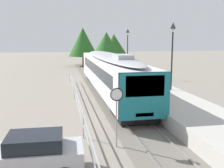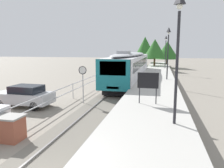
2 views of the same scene
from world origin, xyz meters
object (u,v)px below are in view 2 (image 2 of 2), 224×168
(platform_lamp_mid_platform, at_px, (168,43))
(brick_utility_cabinet, at_px, (9,128))
(speed_limit_sign, at_px, (83,75))
(platform_lamp_near_end, at_px, (178,34))
(platform_lamp_far_end, at_px, (166,46))
(platform_notice_board, at_px, (148,82))
(parked_hatchback_silver, at_px, (25,96))
(commuter_train, at_px, (131,64))

(platform_lamp_mid_platform, relative_size, brick_utility_cabinet, 4.42)
(speed_limit_sign, relative_size, brick_utility_cabinet, 2.32)
(platform_lamp_near_end, height_order, speed_limit_sign, platform_lamp_near_end)
(platform_lamp_far_end, distance_m, platform_notice_board, 25.34)
(parked_hatchback_silver, bearing_deg, platform_lamp_mid_platform, 45.87)
(commuter_train, distance_m, platform_lamp_mid_platform, 6.17)
(commuter_train, bearing_deg, parked_hatchback_silver, -111.88)
(platform_notice_board, distance_m, speed_limit_sign, 5.57)
(commuter_train, relative_size, platform_lamp_mid_platform, 3.88)
(commuter_train, distance_m, platform_notice_board, 14.87)
(platform_lamp_near_end, relative_size, speed_limit_sign, 1.91)
(platform_lamp_mid_platform, xyz_separation_m, speed_limit_sign, (-6.26, -8.36, -2.50))
(speed_limit_sign, bearing_deg, parked_hatchback_silver, -153.09)
(brick_utility_cabinet, relative_size, parked_hatchback_silver, 0.30)
(platform_lamp_near_end, xyz_separation_m, speed_limit_sign, (-6.26, 5.86, -2.50))
(platform_lamp_mid_platform, bearing_deg, platform_notice_board, -96.92)
(speed_limit_sign, bearing_deg, brick_utility_cabinet, -96.66)
(platform_lamp_far_end, height_order, brick_utility_cabinet, platform_lamp_far_end)
(platform_notice_board, bearing_deg, commuter_train, 101.78)
(speed_limit_sign, relative_size, parked_hatchback_silver, 0.69)
(platform_lamp_mid_platform, height_order, speed_limit_sign, platform_lamp_mid_platform)
(commuter_train, xyz_separation_m, platform_lamp_near_end, (4.37, -17.82, 2.47))
(brick_utility_cabinet, bearing_deg, platform_lamp_far_end, 76.58)
(platform_lamp_far_end, height_order, parked_hatchback_silver, platform_lamp_far_end)
(commuter_train, bearing_deg, platform_lamp_mid_platform, -39.43)
(platform_lamp_far_end, xyz_separation_m, parked_hatchback_silver, (-9.91, -24.44, -3.83))
(platform_lamp_near_end, bearing_deg, platform_lamp_far_end, 90.00)
(platform_lamp_mid_platform, xyz_separation_m, platform_lamp_far_end, (0.00, 14.23, 0.00))
(platform_lamp_near_end, xyz_separation_m, platform_lamp_far_end, (0.00, 28.45, 0.00))
(platform_lamp_near_end, bearing_deg, parked_hatchback_silver, 157.97)
(commuter_train, relative_size, brick_utility_cabinet, 17.17)
(platform_lamp_mid_platform, bearing_deg, speed_limit_sign, -126.80)
(platform_lamp_far_end, height_order, platform_notice_board, platform_lamp_far_end)
(speed_limit_sign, distance_m, brick_utility_cabinet, 7.34)
(platform_lamp_near_end, distance_m, platform_notice_board, 4.28)
(platform_notice_board, height_order, speed_limit_sign, speed_limit_sign)
(platform_lamp_near_end, distance_m, speed_limit_sign, 8.93)
(speed_limit_sign, distance_m, parked_hatchback_silver, 4.31)
(commuter_train, height_order, brick_utility_cabinet, commuter_train)
(platform_notice_board, bearing_deg, platform_lamp_mid_platform, 83.08)
(commuter_train, height_order, platform_lamp_near_end, platform_lamp_near_end)
(speed_limit_sign, height_order, parked_hatchback_silver, speed_limit_sign)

